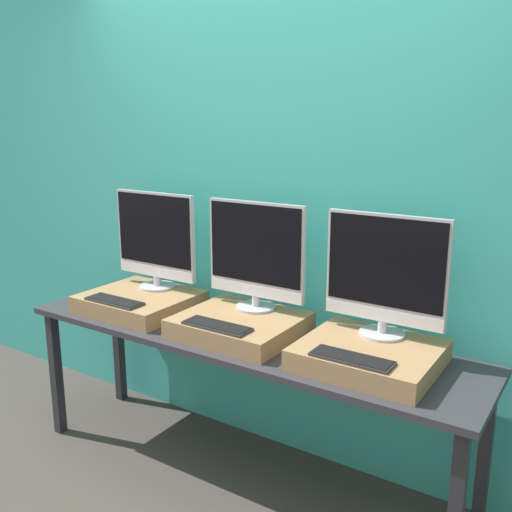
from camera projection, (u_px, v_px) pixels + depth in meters
ground_plane at (205, 505)px, 2.62m from camera, size 12.00×12.00×0.00m
wall_back at (281, 207)px, 2.85m from camera, size 8.00×0.04×2.60m
workbench at (240, 348)px, 2.70m from camera, size 2.28×0.59×0.74m
wooden_riser_left at (140, 301)px, 3.01m from camera, size 0.54×0.49×0.09m
monitor_left at (155, 239)px, 3.05m from camera, size 0.52×0.20×0.52m
keyboard_left at (114, 301)px, 2.85m from camera, size 0.32×0.11×0.01m
wooden_riser_center at (240, 325)px, 2.67m from camera, size 0.54×0.49×0.09m
monitor_center at (256, 254)px, 2.71m from camera, size 0.52×0.20×0.52m
keyboard_center at (217, 326)px, 2.51m from camera, size 0.32×0.11×0.01m
wooden_riser_right at (369, 355)px, 2.33m from camera, size 0.54×0.49×0.09m
monitor_right at (385, 274)px, 2.37m from camera, size 0.52×0.20×0.52m
keyboard_right at (352, 358)px, 2.17m from camera, size 0.32×0.11×0.01m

